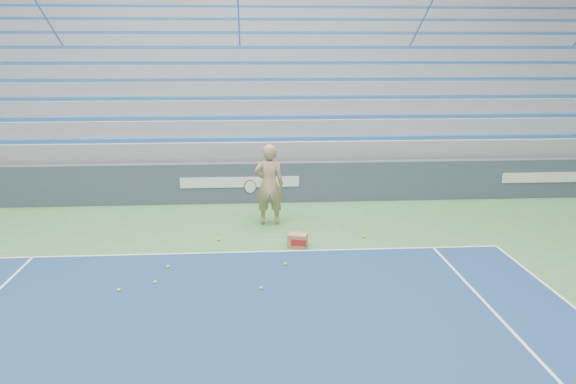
# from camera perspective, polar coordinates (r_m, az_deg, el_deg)

# --- Properties ---
(sponsor_barrier) EXTENTS (30.00, 0.32, 1.10)m
(sponsor_barrier) POSITION_cam_1_polar(r_m,az_deg,el_deg) (15.35, -4.89, 0.95)
(sponsor_barrier) COLOR #394557
(sponsor_barrier) RESTS_ON ground
(bleachers) EXTENTS (31.00, 9.15, 7.30)m
(bleachers) POSITION_cam_1_polar(r_m,az_deg,el_deg) (20.73, -4.78, 9.44)
(bleachers) COLOR gray
(bleachers) RESTS_ON ground
(tennis_player) EXTENTS (0.96, 0.85, 1.94)m
(tennis_player) POSITION_cam_1_polar(r_m,az_deg,el_deg) (13.28, -1.95, 0.75)
(tennis_player) COLOR tan
(tennis_player) RESTS_ON ground
(ball_box) EXTENTS (0.46, 0.40, 0.29)m
(ball_box) POSITION_cam_1_polar(r_m,az_deg,el_deg) (11.90, 0.99, -4.96)
(ball_box) COLOR #A1754D
(ball_box) RESTS_ON ground
(tennis_ball_0) EXTENTS (0.07, 0.07, 0.07)m
(tennis_ball_0) POSITION_cam_1_polar(r_m,az_deg,el_deg) (11.05, -12.10, -7.44)
(tennis_ball_0) COLOR #D6ED30
(tennis_ball_0) RESTS_ON ground
(tennis_ball_1) EXTENTS (0.07, 0.07, 0.07)m
(tennis_ball_1) POSITION_cam_1_polar(r_m,az_deg,el_deg) (10.40, -13.32, -8.92)
(tennis_ball_1) COLOR #D6ED30
(tennis_ball_1) RESTS_ON ground
(tennis_ball_2) EXTENTS (0.07, 0.07, 0.07)m
(tennis_ball_2) POSITION_cam_1_polar(r_m,az_deg,el_deg) (12.62, 7.67, -4.50)
(tennis_ball_2) COLOR #D6ED30
(tennis_ball_2) RESTS_ON ground
(tennis_ball_3) EXTENTS (0.07, 0.07, 0.07)m
(tennis_ball_3) POSITION_cam_1_polar(r_m,az_deg,el_deg) (10.24, -16.82, -9.53)
(tennis_ball_3) COLOR #D6ED30
(tennis_ball_3) RESTS_ON ground
(tennis_ball_4) EXTENTS (0.07, 0.07, 0.07)m
(tennis_ball_4) POSITION_cam_1_polar(r_m,az_deg,el_deg) (12.43, -7.09, -4.78)
(tennis_ball_4) COLOR #D6ED30
(tennis_ball_4) RESTS_ON ground
(tennis_ball_5) EXTENTS (0.07, 0.07, 0.07)m
(tennis_ball_5) POSITION_cam_1_polar(r_m,az_deg,el_deg) (10.95, -0.28, -7.32)
(tennis_ball_5) COLOR #D6ED30
(tennis_ball_5) RESTS_ON ground
(tennis_ball_6) EXTENTS (0.07, 0.07, 0.07)m
(tennis_ball_6) POSITION_cam_1_polar(r_m,az_deg,el_deg) (9.91, -2.73, -9.73)
(tennis_ball_6) COLOR #D6ED30
(tennis_ball_6) RESTS_ON ground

